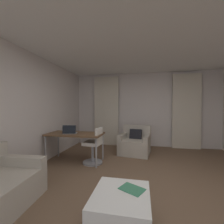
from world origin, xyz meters
The scene contains 12 objects.
ground_plane centered at (0.00, 0.00, 0.00)m, with size 12.00×12.00×0.00m, color brown.
wall_window centered at (0.00, 3.03, 1.30)m, with size 5.12×0.06×2.60m.
wall_left centered at (-2.53, 0.00, 1.30)m, with size 0.06×6.12×2.60m.
ceiling centered at (0.00, 0.00, 2.63)m, with size 5.12×6.12×0.06m, color white.
curtain_left_panel centered at (-1.38, 2.90, 1.25)m, with size 0.90×0.06×2.50m.
curtain_right_panel centered at (1.38, 2.90, 1.25)m, with size 0.90×0.06×2.50m.
armchair centered at (-0.28, 2.03, 0.28)m, with size 0.97×0.95×0.81m.
desk centered at (-1.74, 1.03, 0.67)m, with size 1.39×0.68×0.72m.
desk_chair centered at (-1.23, 1.01, 0.39)m, with size 0.48×0.48×0.88m.
laptop centered at (-1.83, 0.93, 0.77)m, with size 0.37×0.31×0.22m.
coffee_table centered at (-0.31, -0.81, 0.19)m, with size 0.65×0.72×0.38m.
magazine_open centered at (-0.19, -0.71, 0.39)m, with size 0.34×0.31×0.01m.
Camera 1 is at (-0.07, -2.50, 1.37)m, focal length 24.13 mm.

